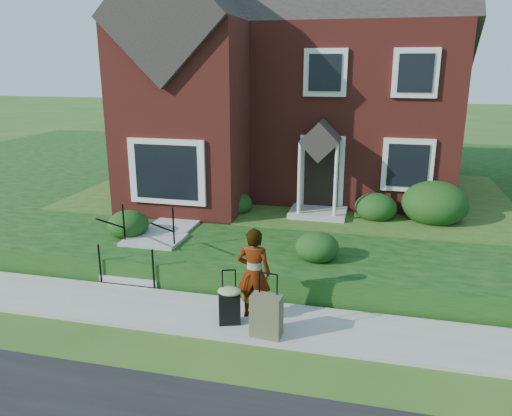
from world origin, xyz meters
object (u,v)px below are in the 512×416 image
(front_steps, at_px, (146,252))
(suitcase_black, at_px, (229,303))
(suitcase_olive, at_px, (266,316))
(woman, at_px, (254,273))

(front_steps, xyz_separation_m, suitcase_black, (2.72, -2.11, 0.02))
(front_steps, bearing_deg, suitcase_olive, -34.35)
(suitcase_black, xyz_separation_m, suitcase_olive, (0.78, -0.28, -0.02))
(suitcase_black, bearing_deg, woman, 26.53)
(suitcase_black, bearing_deg, suitcase_olive, -38.58)
(suitcase_black, relative_size, suitcase_olive, 0.90)
(front_steps, distance_m, suitcase_black, 3.45)
(front_steps, distance_m, suitcase_olive, 4.24)
(front_steps, xyz_separation_m, suitcase_olive, (3.50, -2.39, 0.01))
(suitcase_olive, bearing_deg, front_steps, 151.31)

